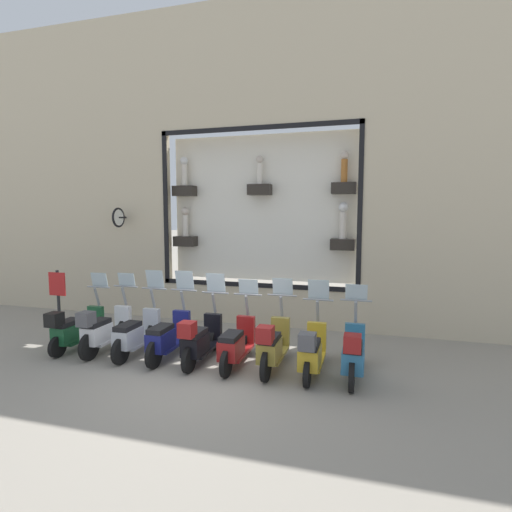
% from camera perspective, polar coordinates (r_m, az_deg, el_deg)
% --- Properties ---
extents(ground_plane, '(120.00, 120.00, 0.00)m').
position_cam_1_polar(ground_plane, '(7.72, -7.20, -16.40)').
color(ground_plane, gray).
extents(building_facade, '(1.20, 36.00, 8.31)m').
position_cam_1_polar(building_facade, '(10.62, 0.35, 12.99)').
color(building_facade, beige).
rests_on(building_facade, ground_plane).
extents(scooter_teal_0, '(1.80, 0.61, 1.58)m').
position_cam_1_polar(scooter_teal_0, '(7.45, 13.72, -13.45)').
color(scooter_teal_0, black).
rests_on(scooter_teal_0, ground_plane).
extents(scooter_yellow_1, '(1.79, 0.61, 1.63)m').
position_cam_1_polar(scooter_yellow_1, '(7.51, 7.94, -13.32)').
color(scooter_yellow_1, black).
rests_on(scooter_yellow_1, ground_plane).
extents(scooter_olive_2, '(1.81, 0.60, 1.63)m').
position_cam_1_polar(scooter_olive_2, '(7.64, 2.36, -12.69)').
color(scooter_olive_2, black).
rests_on(scooter_olive_2, ground_plane).
extents(scooter_red_3, '(1.80, 0.60, 1.58)m').
position_cam_1_polar(scooter_red_3, '(7.90, -2.87, -12.50)').
color(scooter_red_3, black).
rests_on(scooter_red_3, ground_plane).
extents(scooter_black_4, '(1.80, 0.60, 1.67)m').
position_cam_1_polar(scooter_black_4, '(8.09, -8.05, -11.77)').
color(scooter_black_4, black).
rests_on(scooter_black_4, ground_plane).
extents(scooter_navy_5, '(1.81, 0.60, 1.70)m').
position_cam_1_polar(scooter_navy_5, '(8.47, -12.50, -11.24)').
color(scooter_navy_5, black).
rests_on(scooter_navy_5, ground_plane).
extents(scooter_silver_6, '(1.81, 0.61, 1.69)m').
position_cam_1_polar(scooter_silver_6, '(8.83, -16.78, -10.65)').
color(scooter_silver_6, black).
rests_on(scooter_silver_6, ground_plane).
extents(scooter_white_7, '(1.81, 0.61, 1.59)m').
position_cam_1_polar(scooter_white_7, '(9.18, -20.91, -9.86)').
color(scooter_white_7, black).
rests_on(scooter_white_7, ground_plane).
extents(scooter_green_8, '(1.79, 0.61, 1.56)m').
position_cam_1_polar(scooter_green_8, '(9.63, -24.52, -9.48)').
color(scooter_green_8, black).
rests_on(scooter_green_8, ground_plane).
extents(shop_sign_post, '(0.36, 0.45, 1.62)m').
position_cam_1_polar(shop_sign_post, '(10.61, -26.39, -5.85)').
color(shop_sign_post, '#232326').
rests_on(shop_sign_post, ground_plane).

